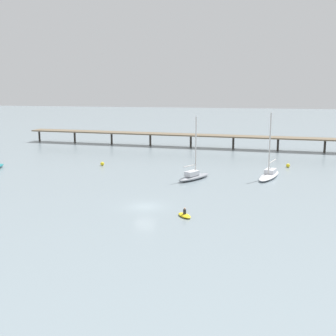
{
  "coord_description": "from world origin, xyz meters",
  "views": [
    {
      "loc": [
        11.86,
        -53.03,
        16.02
      ],
      "look_at": [
        0.0,
        17.82,
        1.5
      ],
      "focal_mm": 47.07,
      "sensor_mm": 36.0,
      "label": 1
    }
  ],
  "objects_px": {
    "sailboat_gray": "(194,175)",
    "dinghy_yellow": "(185,215)",
    "mooring_buoy_inner": "(288,165)",
    "mooring_buoy_far": "(102,164)",
    "pier": "(242,134)",
    "sailboat_white": "(269,174)"
  },
  "relations": [
    {
      "from": "mooring_buoy_inner",
      "to": "sailboat_white",
      "type": "bearing_deg",
      "value": -112.64
    },
    {
      "from": "mooring_buoy_inner",
      "to": "mooring_buoy_far",
      "type": "xyz_separation_m",
      "value": [
        -34.45,
        -4.09,
        0.0
      ]
    },
    {
      "from": "mooring_buoy_inner",
      "to": "mooring_buoy_far",
      "type": "height_order",
      "value": "mooring_buoy_far"
    },
    {
      "from": "mooring_buoy_inner",
      "to": "mooring_buoy_far",
      "type": "relative_size",
      "value": 0.99
    },
    {
      "from": "sailboat_white",
      "to": "mooring_buoy_far",
      "type": "xyz_separation_m",
      "value": [
        -30.52,
        5.34,
        -0.27
      ]
    },
    {
      "from": "sailboat_gray",
      "to": "dinghy_yellow",
      "type": "relative_size",
      "value": 4.05
    },
    {
      "from": "sailboat_gray",
      "to": "mooring_buoy_far",
      "type": "xyz_separation_m",
      "value": [
        -18.31,
        8.87,
        -0.32
      ]
    },
    {
      "from": "dinghy_yellow",
      "to": "mooring_buoy_far",
      "type": "distance_m",
      "value": 34.65
    },
    {
      "from": "dinghy_yellow",
      "to": "sailboat_white",
      "type": "bearing_deg",
      "value": 64.55
    },
    {
      "from": "mooring_buoy_inner",
      "to": "dinghy_yellow",
      "type": "bearing_deg",
      "value": -114.65
    },
    {
      "from": "sailboat_gray",
      "to": "dinghy_yellow",
      "type": "bearing_deg",
      "value": -86.85
    },
    {
      "from": "dinghy_yellow",
      "to": "mooring_buoy_far",
      "type": "bearing_deg",
      "value": 124.04
    },
    {
      "from": "pier",
      "to": "mooring_buoy_far",
      "type": "xyz_separation_m",
      "value": [
        -25.84,
        -24.51,
        -3.25
      ]
    },
    {
      "from": "mooring_buoy_far",
      "to": "pier",
      "type": "bearing_deg",
      "value": 43.48
    },
    {
      "from": "pier",
      "to": "sailboat_gray",
      "type": "distance_m",
      "value": 34.34
    },
    {
      "from": "sailboat_white",
      "to": "dinghy_yellow",
      "type": "distance_m",
      "value": 25.89
    },
    {
      "from": "sailboat_white",
      "to": "sailboat_gray",
      "type": "xyz_separation_m",
      "value": [
        -12.21,
        -3.53,
        0.05
      ]
    },
    {
      "from": "pier",
      "to": "mooring_buoy_inner",
      "type": "distance_m",
      "value": 22.4
    },
    {
      "from": "pier",
      "to": "sailboat_white",
      "type": "height_order",
      "value": "sailboat_white"
    },
    {
      "from": "sailboat_gray",
      "to": "dinghy_yellow",
      "type": "distance_m",
      "value": 19.88
    },
    {
      "from": "pier",
      "to": "sailboat_gray",
      "type": "xyz_separation_m",
      "value": [
        -7.53,
        -33.38,
        -2.92
      ]
    },
    {
      "from": "dinghy_yellow",
      "to": "mooring_buoy_inner",
      "type": "height_order",
      "value": "dinghy_yellow"
    }
  ]
}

